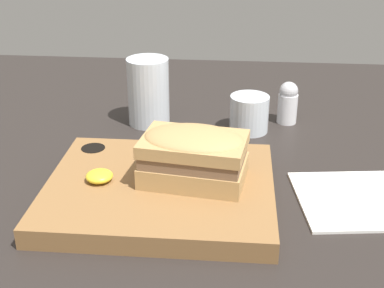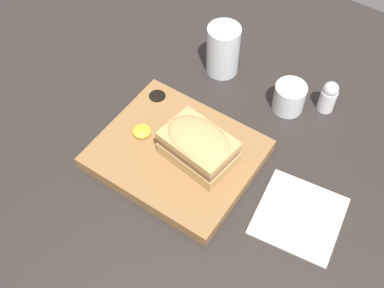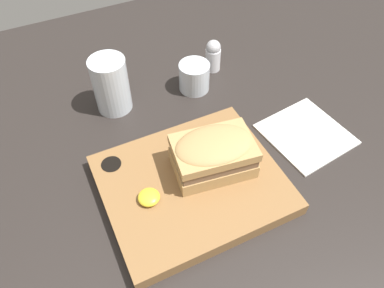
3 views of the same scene
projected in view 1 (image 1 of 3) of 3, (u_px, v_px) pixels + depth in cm
name	position (u px, v px, depth cm)	size (l,w,h in cm)	color
dining_table	(153.00, 201.00, 72.95)	(189.21, 129.47, 2.00)	#282321
serving_board	(160.00, 190.00, 71.11)	(29.85, 25.31, 2.77)	olive
sandwich	(194.00, 152.00, 69.65)	(14.47, 10.64, 7.16)	tan
mustard_dollop	(99.00, 176.00, 70.30)	(3.60, 3.60, 1.44)	yellow
water_glass	(149.00, 96.00, 93.06)	(7.24, 7.24, 11.73)	silver
wine_glass	(249.00, 114.00, 90.86)	(6.61, 6.61, 6.27)	silver
napkin	(354.00, 200.00, 71.09)	(16.53, 16.70, 0.40)	white
salt_shaker	(288.00, 102.00, 93.83)	(3.47, 3.47, 7.52)	white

